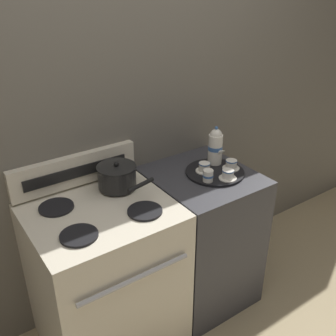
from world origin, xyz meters
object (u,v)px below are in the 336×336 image
saucepan (117,176)px  serving_tray (215,172)px  stove (107,278)px  creamer_jug (208,176)px  teapot (215,146)px  teacup_front (228,174)px  teacup_left (204,167)px  teacup_right (231,164)px

saucepan → serving_tray: 0.58m
stove → creamer_jug: bearing=-8.6°
serving_tray → teapot: bearing=50.6°
teacup_front → teacup_left: bearing=110.2°
saucepan → teacup_left: (0.50, -0.13, -0.03)m
teacup_left → teacup_right: 0.17m
teapot → creamer_jug: (-0.18, -0.15, -0.08)m
serving_tray → teacup_right: size_ratio=3.39×
teapot → creamer_jug: size_ratio=3.50×
serving_tray → creamer_jug: (-0.11, -0.07, 0.04)m
teacup_front → saucepan: bearing=153.5°
serving_tray → teacup_front: 0.12m
saucepan → teapot: teapot is taller
teapot → teacup_right: size_ratio=2.35×
saucepan → stove: bearing=-141.5°
stove → teacup_left: size_ratio=8.92×
stove → saucepan: (0.17, 0.14, 0.52)m
teapot → creamer_jug: 0.25m
teacup_front → stove: bearing=169.4°
serving_tray → creamer_jug: creamer_jug is taller
teacup_left → teacup_front: bearing=-69.8°
teapot → teacup_front: (-0.07, -0.19, -0.08)m
serving_tray → stove: bearing=178.0°
teacup_left → saucepan: bearing=165.3°
teacup_front → creamer_jug: size_ratio=1.49×
teapot → stove: bearing=-175.9°
stove → teapot: teapot is taller
stove → teacup_left: (0.67, 0.01, 0.49)m
saucepan → teacup_right: saucepan is taller
teacup_left → teacup_front: (0.05, -0.14, 0.00)m
teapot → teacup_left: size_ratio=2.35×
stove → teacup_left: bearing=0.7°
serving_tray → teapot: (0.07, 0.08, 0.12)m
teapot → teacup_left: teapot is taller
saucepan → teacup_left: 0.52m
teacup_left → teapot: bearing=22.2°
teacup_right → creamer_jug: 0.21m
stove → teacup_right: size_ratio=8.92×
teacup_front → teacup_right: bearing=39.2°
teapot → teacup_front: bearing=-109.6°
stove → teapot: size_ratio=3.80×
teacup_left → teacup_front: 0.15m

